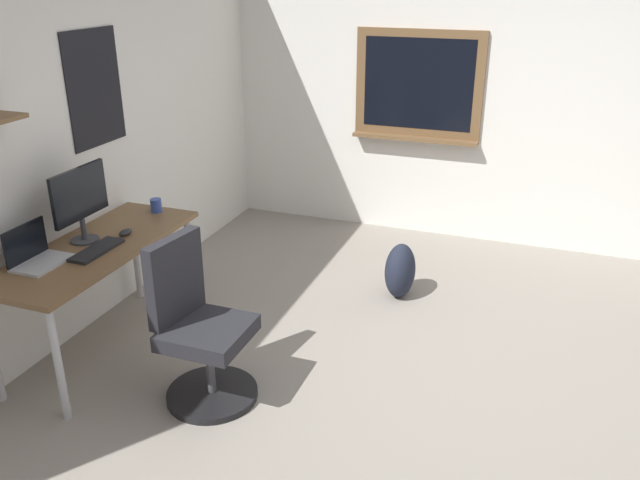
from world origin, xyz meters
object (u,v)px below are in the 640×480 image
monitor_primary (80,200)px  keyboard (97,250)px  office_chair (199,332)px  coffee_mug (156,205)px  computer_mouse (125,232)px  desk (97,257)px  laptop (36,255)px  backpack (400,271)px

monitor_primary → keyboard: bearing=-123.7°
office_chair → coffee_mug: office_chair is taller
office_chair → computer_mouse: 0.92m
desk → computer_mouse: computer_mouse is taller
desk → keyboard: 0.13m
coffee_mug → laptop: bearing=170.4°
backpack → coffee_mug: bearing=115.0°
desk → coffee_mug: 0.64m
computer_mouse → office_chair: bearing=-119.8°
desk → laptop: 0.38m
desk → laptop: size_ratio=4.70×
office_chair → desk: bearing=74.9°
monitor_primary → coffee_mug: (0.59, -0.11, -0.22)m
computer_mouse → coffee_mug: bearing=6.8°
keyboard → coffee_mug: coffee_mug is taller
laptop → monitor_primary: bearing=-7.5°
computer_mouse → coffee_mug: 0.43m
office_chair → computer_mouse: office_chair is taller
office_chair → keyboard: bearing=78.8°
desk → coffee_mug: size_ratio=15.85×
desk → office_chair: (-0.22, -0.82, -0.24)m
monitor_primary → backpack: bearing=-51.8°
monitor_primary → coffee_mug: size_ratio=5.04×
office_chair → computer_mouse: (0.43, 0.74, 0.33)m
office_chair → laptop: (-0.11, 0.96, 0.37)m
computer_mouse → backpack: size_ratio=0.25×
desk → computer_mouse: bearing=-19.2°
desk → backpack: desk is taller
office_chair → backpack: size_ratio=2.30×
coffee_mug → backpack: coffee_mug is taller
backpack → computer_mouse: bearing=127.3°
monitor_primary → backpack: size_ratio=1.12×
monitor_primary → keyboard: size_ratio=1.25×
desk → laptop: bearing=156.8°
monitor_primary → office_chair: bearing=-105.7°
monitor_primary → computer_mouse: monitor_primary is taller
coffee_mug → office_chair: bearing=-136.9°
office_chair → computer_mouse: bearing=60.2°
laptop → keyboard: size_ratio=0.84×
office_chair → monitor_primary: (0.26, 0.91, 0.58)m
laptop → backpack: (1.68, -1.72, -0.57)m
office_chair → monitor_primary: bearing=74.3°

